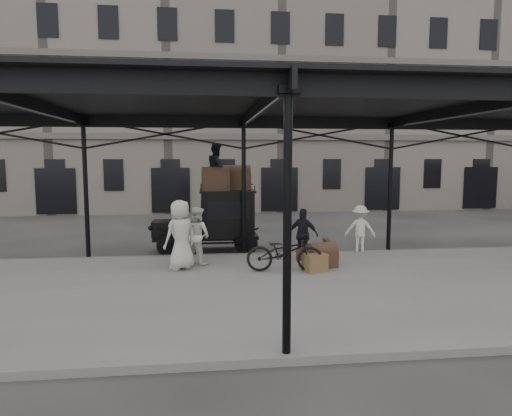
{
  "coord_description": "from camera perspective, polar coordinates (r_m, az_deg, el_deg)",
  "views": [
    {
      "loc": [
        -1.32,
        -12.85,
        3.34
      ],
      "look_at": [
        0.36,
        1.6,
        1.7
      ],
      "focal_mm": 32.0,
      "sensor_mm": 36.0,
      "label": 1
    }
  ],
  "objects": [
    {
      "name": "suitcase_upright",
      "position": [
        15.49,
        8.82,
        -4.68
      ],
      "size": [
        0.18,
        0.61,
        0.45
      ],
      "primitive_type": "cube",
      "rotation": [
        0.0,
        0.0,
        -0.05
      ],
      "color": "#4D3324",
      "rests_on": "platform"
    },
    {
      "name": "taxi",
      "position": [
        16.07,
        -4.76,
        -1.23
      ],
      "size": [
        3.65,
        1.55,
        2.18
      ],
      "color": "black",
      "rests_on": "ground"
    },
    {
      "name": "platform",
      "position": [
        11.41,
        0.31,
        -10.2
      ],
      "size": [
        28.0,
        8.0,
        0.15
      ],
      "primitive_type": "cube",
      "color": "slate",
      "rests_on": "ground"
    },
    {
      "name": "building_frontage",
      "position": [
        31.09,
        -4.25,
        13.18
      ],
      "size": [
        64.0,
        8.0,
        14.0
      ],
      "primitive_type": "cube",
      "color": "slate",
      "rests_on": "ground"
    },
    {
      "name": "ground",
      "position": [
        13.34,
        -0.74,
        -8.07
      ],
      "size": [
        120.0,
        120.0,
        0.0
      ],
      "primitive_type": "plane",
      "color": "#383533",
      "rests_on": "ground"
    },
    {
      "name": "canopy",
      "position": [
        11.28,
        0.14,
        12.83
      ],
      "size": [
        22.5,
        9.0,
        4.74
      ],
      "color": "black",
      "rests_on": "ground"
    },
    {
      "name": "steamer_trunk_roof_far",
      "position": [
        16.18,
        -2.46,
        3.59
      ],
      "size": [
        1.0,
        0.64,
        0.72
      ],
      "primitive_type": null,
      "rotation": [
        0.0,
        0.0,
        -0.04
      ],
      "color": "#4D3324",
      "rests_on": "taxi"
    },
    {
      "name": "porter_midleft",
      "position": [
        13.72,
        -7.37,
        -3.4
      ],
      "size": [
        1.06,
        1.05,
        1.72
      ],
      "primitive_type": "imported",
      "rotation": [
        0.0,
        0.0,
        2.39
      ],
      "color": "silver",
      "rests_on": "platform"
    },
    {
      "name": "porter_roof",
      "position": [
        15.83,
        -4.92,
        5.13
      ],
      "size": [
        0.65,
        0.82,
        1.62
      ],
      "primitive_type": "imported",
      "rotation": [
        0.0,
        0.0,
        1.52
      ],
      "color": "black",
      "rests_on": "taxi"
    },
    {
      "name": "porter_official",
      "position": [
        14.15,
        5.94,
        -3.31
      ],
      "size": [
        1.01,
        0.83,
        1.61
      ],
      "primitive_type": "imported",
      "rotation": [
        0.0,
        0.0,
        2.58
      ],
      "color": "black",
      "rests_on": "platform"
    },
    {
      "name": "porter_left",
      "position": [
        14.55,
        -8.96,
        -3.16
      ],
      "size": [
        0.68,
        0.58,
        1.57
      ],
      "primitive_type": "imported",
      "rotation": [
        0.0,
        0.0,
        3.57
      ],
      "color": "beige",
      "rests_on": "platform"
    },
    {
      "name": "steamer_trunk_roof_near",
      "position": [
        15.7,
        -5.07,
        3.41
      ],
      "size": [
        0.96,
        0.62,
        0.68
      ],
      "primitive_type": null,
      "rotation": [
        0.0,
        0.0,
        0.06
      ],
      "color": "#4D3324",
      "rests_on": "taxi"
    },
    {
      "name": "steamer_trunk_platform",
      "position": [
        13.39,
        8.22,
        -6.07
      ],
      "size": [
        0.94,
        0.71,
        0.61
      ],
      "primitive_type": null,
      "rotation": [
        0.0,
        0.0,
        0.26
      ],
      "color": "#4D3324",
      "rests_on": "platform"
    },
    {
      "name": "bicycle",
      "position": [
        12.74,
        3.61,
        -5.51
      ],
      "size": [
        2.21,
        1.04,
        1.11
      ],
      "primitive_type": "imported",
      "rotation": [
        0.0,
        0.0,
        1.42
      ],
      "color": "black",
      "rests_on": "platform"
    },
    {
      "name": "suitcase_flat",
      "position": [
        14.34,
        6.08,
        -5.64
      ],
      "size": [
        0.58,
        0.45,
        0.4
      ],
      "primitive_type": "cube",
      "rotation": [
        0.0,
        0.0,
        0.58
      ],
      "color": "#4D3324",
      "rests_on": "platform"
    },
    {
      "name": "porter_right",
      "position": [
        15.73,
        12.88,
        -2.53
      ],
      "size": [
        1.13,
        0.84,
        1.57
      ],
      "primitive_type": "imported",
      "rotation": [
        0.0,
        0.0,
        2.86
      ],
      "color": "silver",
      "rests_on": "platform"
    },
    {
      "name": "wicker_hamper",
      "position": [
        12.9,
        7.39,
        -6.79
      ],
      "size": [
        0.71,
        0.62,
        0.5
      ],
      "primitive_type": "cube",
      "rotation": [
        0.0,
        0.0,
        0.33
      ],
      "color": "#906542",
      "rests_on": "platform"
    },
    {
      "name": "porter_centre",
      "position": [
        13.08,
        -9.43,
        -3.33
      ],
      "size": [
        1.16,
        1.08,
        1.98
      ],
      "primitive_type": "imported",
      "rotation": [
        0.0,
        0.0,
        3.77
      ],
      "color": "beige",
      "rests_on": "platform"
    }
  ]
}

